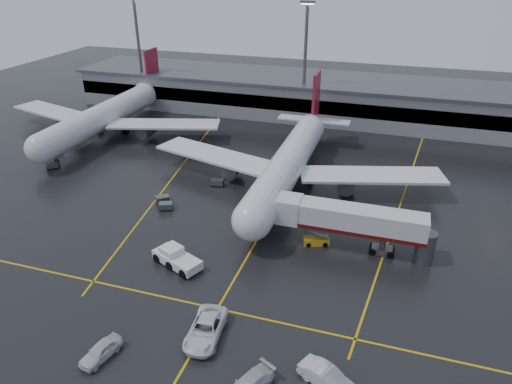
% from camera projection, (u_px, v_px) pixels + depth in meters
% --- Properties ---
extents(ground, '(220.00, 220.00, 0.00)m').
position_uv_depth(ground, '(273.00, 212.00, 68.60)').
color(ground, black).
rests_on(ground, ground).
extents(apron_line_centre, '(0.25, 90.00, 0.02)m').
position_uv_depth(apron_line_centre, '(273.00, 212.00, 68.60)').
color(apron_line_centre, gold).
rests_on(apron_line_centre, ground).
extents(apron_line_stop, '(60.00, 0.25, 0.02)m').
position_uv_depth(apron_line_stop, '(217.00, 309.00, 49.95)').
color(apron_line_stop, gold).
rests_on(apron_line_stop, ground).
extents(apron_line_left, '(9.99, 69.35, 0.02)m').
position_uv_depth(apron_line_left, '(180.00, 169.00, 82.46)').
color(apron_line_left, gold).
rests_on(apron_line_left, ground).
extents(apron_line_right, '(7.57, 69.64, 0.02)m').
position_uv_depth(apron_line_right, '(402.00, 199.00, 72.23)').
color(apron_line_right, gold).
rests_on(apron_line_right, ground).
extents(terminal, '(122.00, 19.00, 8.60)m').
position_uv_depth(terminal, '(330.00, 98.00, 107.27)').
color(terminal, gray).
rests_on(terminal, ground).
extents(light_mast_left, '(3.00, 1.20, 25.45)m').
position_uv_depth(light_mast_left, '(139.00, 46.00, 109.72)').
color(light_mast_left, '#595B60').
rests_on(light_mast_left, ground).
extents(light_mast_mid, '(3.00, 1.20, 25.45)m').
position_uv_depth(light_mast_mid, '(305.00, 56.00, 98.95)').
color(light_mast_mid, '#595B60').
rests_on(light_mast_mid, ground).
extents(main_airliner, '(48.80, 45.60, 14.10)m').
position_uv_depth(main_airliner, '(290.00, 161.00, 74.90)').
color(main_airliner, silver).
rests_on(main_airliner, ground).
extents(second_airliner, '(48.80, 45.60, 14.10)m').
position_uv_depth(second_airliner, '(107.00, 115.00, 96.38)').
color(second_airliner, silver).
rests_on(second_airliner, ground).
extents(jet_bridge, '(19.90, 3.40, 6.05)m').
position_uv_depth(jet_bridge, '(351.00, 222.00, 58.52)').
color(jet_bridge, silver).
rests_on(jet_bridge, ground).
extents(pushback_tractor, '(6.99, 4.94, 2.32)m').
position_uv_depth(pushback_tractor, '(176.00, 258.00, 56.64)').
color(pushback_tractor, white).
rests_on(pushback_tractor, ground).
extents(belt_loader, '(3.54, 2.42, 2.07)m').
position_uv_depth(belt_loader, '(316.00, 241.00, 60.88)').
color(belt_loader, gold).
rests_on(belt_loader, ground).
extents(service_van_a, '(3.72, 6.99, 1.87)m').
position_uv_depth(service_van_a, '(206.00, 329.00, 45.97)').
color(service_van_a, white).
rests_on(service_van_a, ground).
extents(service_van_c, '(5.76, 4.08, 1.80)m').
position_uv_depth(service_van_c, '(328.00, 378.00, 40.68)').
color(service_van_c, silver).
rests_on(service_van_c, ground).
extents(service_van_d, '(2.74, 4.74, 1.52)m').
position_uv_depth(service_van_d, '(101.00, 351.00, 43.66)').
color(service_van_d, silver).
rests_on(service_van_d, ground).
extents(baggage_cart_a, '(2.33, 1.93, 1.12)m').
position_uv_depth(baggage_cart_a, '(166.00, 206.00, 69.03)').
color(baggage_cart_a, '#595B60').
rests_on(baggage_cart_a, ground).
extents(baggage_cart_b, '(2.37, 2.27, 1.12)m').
position_uv_depth(baggage_cart_b, '(163.00, 199.00, 70.95)').
color(baggage_cart_b, '#595B60').
rests_on(baggage_cart_b, ground).
extents(baggage_cart_c, '(2.19, 1.61, 1.12)m').
position_uv_depth(baggage_cart_c, '(217.00, 182.00, 76.14)').
color(baggage_cart_c, '#595B60').
rests_on(baggage_cart_c, ground).
extents(baggage_cart_d, '(2.35, 1.99, 1.12)m').
position_uv_depth(baggage_cart_d, '(57.00, 149.00, 89.00)').
color(baggage_cart_d, '#595B60').
rests_on(baggage_cart_d, ground).
extents(baggage_cart_e, '(2.37, 2.27, 1.12)m').
position_uv_depth(baggage_cart_e, '(52.00, 165.00, 82.34)').
color(baggage_cart_e, '#595B60').
rests_on(baggage_cart_e, ground).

